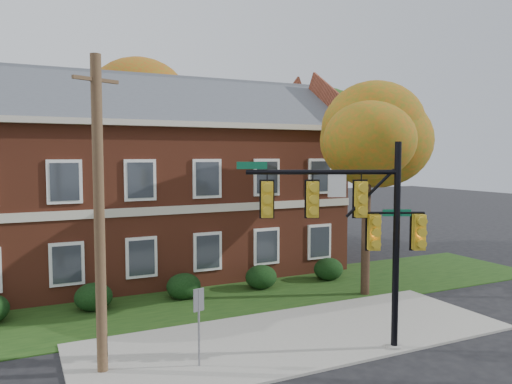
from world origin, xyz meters
name	(u,v)px	position (x,y,z in m)	size (l,w,h in m)	color
ground	(315,348)	(0.00, 0.00, 0.00)	(120.00, 120.00, 0.00)	black
sidewalk	(298,336)	(0.00, 1.00, 0.04)	(14.00, 5.00, 0.08)	gray
grass_strip	(236,297)	(0.00, 6.00, 0.02)	(30.00, 6.00, 0.04)	#193811
apartment_building	(150,172)	(-2.00, 11.95, 4.99)	(18.80, 8.80, 9.74)	brown
hedge_left	(94,297)	(-5.50, 6.70, 0.53)	(1.40, 1.26, 1.05)	black
hedge_center	(184,286)	(-2.00, 6.70, 0.53)	(1.40, 1.26, 1.05)	black
hedge_right	(261,277)	(1.50, 6.70, 0.53)	(1.40, 1.26, 1.05)	black
hedge_far_right	(328,269)	(5.00, 6.70, 0.53)	(1.40, 1.26, 1.05)	black
tree_near_right	(374,134)	(5.22, 3.87, 6.67)	(4.50, 4.25, 8.58)	black
tree_right_rear	(332,117)	(9.31, 12.81, 8.12)	(6.30, 5.95, 10.62)	black
tree_far_rear	(140,108)	(-0.66, 19.79, 8.84)	(6.84, 6.46, 11.52)	black
traffic_signal	(359,222)	(1.06, -0.66, 3.85)	(5.13, 2.45, 6.21)	gray
utility_pole	(99,215)	(-6.05, 0.98, 4.26)	(1.23, 0.63, 8.40)	brown
sign_post	(199,314)	(-3.62, 0.16, 1.51)	(0.32, 0.12, 2.22)	slate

